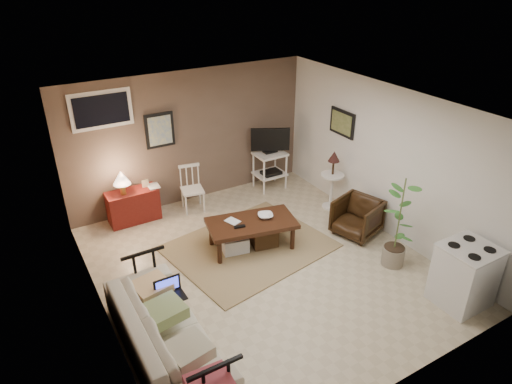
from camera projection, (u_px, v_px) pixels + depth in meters
floor at (263, 266)px, 6.74m from camera, size 5.00×5.00×0.00m
art_back at (160, 130)px, 7.71m from camera, size 0.50×0.03×0.60m
art_right at (342, 123)px, 7.84m from camera, size 0.03×0.60×0.45m
window at (101, 110)px, 7.07m from camera, size 0.96×0.03×0.60m
rug at (249, 247)px, 7.17m from camera, size 2.60×2.22×0.02m
coffee_table at (251, 232)px, 7.04m from camera, size 1.45×0.95×0.51m
sofa at (165, 325)px, 5.09m from camera, size 0.63×2.16×0.84m
sofa_pillows at (177, 331)px, 4.88m from camera, size 0.41×2.05×0.15m
sofa_end_rails at (176, 325)px, 5.17m from camera, size 0.58×2.16×0.73m
laptop at (169, 291)px, 5.41m from camera, size 0.33×0.24×0.23m
red_console at (132, 203)px, 7.74m from camera, size 0.85×0.38×0.98m
spindle_chair at (192, 190)px, 8.08m from camera, size 0.43×0.43×0.82m
tv_stand at (270, 157)px, 8.72m from camera, size 0.68×0.47×1.22m
side_table at (333, 173)px, 8.00m from camera, size 0.41×0.41×1.10m
armchair at (357, 216)px, 7.37m from camera, size 0.78×0.81×0.68m
potted_plant at (399, 220)px, 6.44m from camera, size 0.36×0.36×1.43m
stove at (465, 275)px, 5.86m from camera, size 0.66×0.62×0.86m
bowl at (265, 211)px, 7.00m from camera, size 0.24×0.14×0.23m
book_table at (229, 218)px, 6.83m from camera, size 0.16×0.07×0.22m
book_console at (148, 181)px, 7.69m from camera, size 0.19×0.04×0.25m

